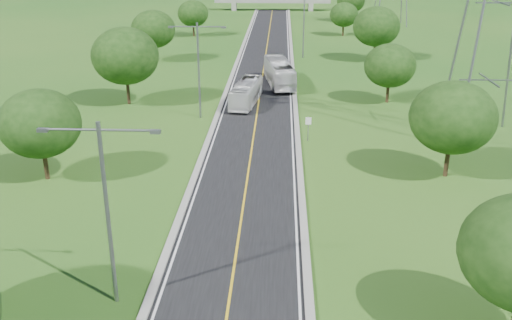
{
  "coord_description": "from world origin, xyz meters",
  "views": [
    {
      "loc": [
        2.57,
        -13.17,
        18.11
      ],
      "look_at": [
        0.85,
        25.22,
        3.0
      ],
      "focal_mm": 40.0,
      "sensor_mm": 36.0,
      "label": 1
    }
  ],
  "objects": [
    {
      "name": "bus_inbound",
      "position": [
        -1.38,
        50.42,
        1.39
      ],
      "size": [
        3.49,
        9.74,
        2.65
      ],
      "primitive_type": "imported",
      "rotation": [
        0.0,
        0.0,
        -0.13
      ],
      "color": "silver",
      "rests_on": "road"
    },
    {
      "name": "bus_outbound",
      "position": [
        2.32,
        59.62,
        1.67
      ],
      "size": [
        4.37,
        11.82,
        3.22
      ],
      "primitive_type": "imported",
      "rotation": [
        0.0,
        0.0,
        3.29
      ],
      "color": "silver",
      "rests_on": "road"
    },
    {
      "name": "tree_lc",
      "position": [
        -15.0,
        50.0,
        5.58
      ],
      "size": [
        7.56,
        7.56,
        8.79
      ],
      "color": "black",
      "rests_on": "ground"
    },
    {
      "name": "streetlight_near_left",
      "position": [
        -6.0,
        12.0,
        5.94
      ],
      "size": [
        5.9,
        0.25,
        10.0
      ],
      "color": "slate",
      "rests_on": "ground"
    },
    {
      "name": "streetlight_mid_left",
      "position": [
        -6.0,
        45.0,
        5.94
      ],
      "size": [
        5.9,
        0.25,
        10.0
      ],
      "color": "slate",
      "rests_on": "ground"
    },
    {
      "name": "tree_rb",
      "position": [
        16.0,
        30.0,
        4.95
      ],
      "size": [
        6.72,
        6.72,
        7.82
      ],
      "color": "black",
      "rests_on": "ground"
    },
    {
      "name": "tree_rc",
      "position": [
        15.0,
        52.0,
        4.33
      ],
      "size": [
        5.88,
        5.88,
        6.84
      ],
      "color": "black",
      "rests_on": "ground"
    },
    {
      "name": "tree_lb",
      "position": [
        -16.0,
        28.0,
        4.64
      ],
      "size": [
        6.3,
        6.3,
        7.33
      ],
      "color": "black",
      "rests_on": "ground"
    },
    {
      "name": "tree_re",
      "position": [
        14.5,
        100.0,
        4.02
      ],
      "size": [
        5.46,
        5.46,
        6.35
      ],
      "color": "black",
      "rests_on": "ground"
    },
    {
      "name": "tree_le",
      "position": [
        -14.5,
        98.0,
        4.33
      ],
      "size": [
        5.88,
        5.88,
        6.84
      ],
      "color": "black",
      "rests_on": "ground"
    },
    {
      "name": "ground",
      "position": [
        0.0,
        60.0,
        0.0
      ],
      "size": [
        260.0,
        260.0,
        0.0
      ],
      "primitive_type": "plane",
      "color": "#1F5618",
      "rests_on": "ground"
    },
    {
      "name": "streetlight_far_right",
      "position": [
        6.0,
        78.0,
        5.94
      ],
      "size": [
        5.9,
        0.25,
        10.0
      ],
      "color": "slate",
      "rests_on": "ground"
    },
    {
      "name": "road",
      "position": [
        0.0,
        66.0,
        0.03
      ],
      "size": [
        8.0,
        150.0,
        0.06
      ],
      "primitive_type": "cube",
      "color": "black",
      "rests_on": "ground"
    },
    {
      "name": "tree_ld",
      "position": [
        -17.0,
        74.0,
        4.95
      ],
      "size": [
        6.72,
        6.72,
        7.82
      ],
      "color": "black",
      "rests_on": "ground"
    },
    {
      "name": "speed_limit_sign",
      "position": [
        5.2,
        37.98,
        1.6
      ],
      "size": [
        0.55,
        0.09,
        2.4
      ],
      "color": "slate",
      "rests_on": "ground"
    },
    {
      "name": "overpass",
      "position": [
        0.0,
        140.0,
        2.41
      ],
      "size": [
        30.0,
        3.0,
        3.2
      ],
      "color": "gray",
      "rests_on": "ground"
    },
    {
      "name": "tree_rf",
      "position": [
        18.0,
        120.0,
        4.64
      ],
      "size": [
        6.3,
        6.3,
        7.33
      ],
      "color": "black",
      "rests_on": "ground"
    },
    {
      "name": "tree_rd",
      "position": [
        17.0,
        76.0,
        5.27
      ],
      "size": [
        7.14,
        7.14,
        8.3
      ],
      "color": "black",
      "rests_on": "ground"
    },
    {
      "name": "curb_right",
      "position": [
        4.25,
        66.0,
        0.11
      ],
      "size": [
        0.5,
        150.0,
        0.22
      ],
      "primitive_type": "cube",
      "color": "gray",
      "rests_on": "ground"
    },
    {
      "name": "curb_left",
      "position": [
        -4.25,
        66.0,
        0.11
      ],
      "size": [
        0.5,
        150.0,
        0.22
      ],
      "primitive_type": "cube",
      "color": "gray",
      "rests_on": "ground"
    }
  ]
}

